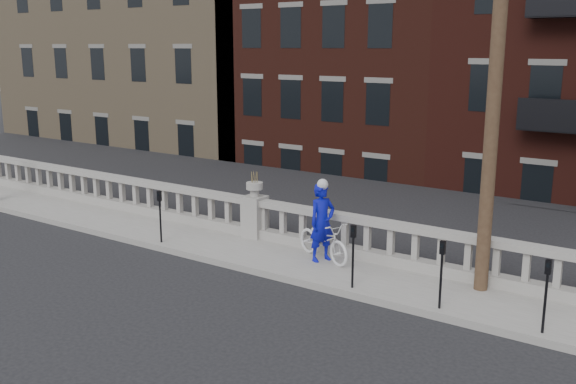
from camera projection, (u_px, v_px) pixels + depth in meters
The scene contains 12 objects.
ground at pixel (145, 286), 13.97m from camera, with size 120.00×120.00×0.00m, color black.
sidewalk at pixel (233, 248), 16.37m from camera, with size 32.00×2.20×0.15m, color gray.
balustrade at pixel (255, 219), 17.00m from camera, with size 28.00×0.34×1.03m.
planter_pedestal at pixel (255, 212), 16.96m from camera, with size 0.55×0.55×1.76m.
lower_level at pixel (499, 97), 31.58m from camera, with size 80.00×44.00×20.80m.
utility_pole at pixel (498, 39), 12.27m from camera, with size 1.60×0.28×10.00m.
parking_meter_a at pixel (160, 211), 16.41m from camera, with size 0.10×0.09×1.36m.
parking_meter_b at pixel (353, 249), 13.29m from camera, with size 0.10×0.09×1.36m.
parking_meter_c at pixel (442, 267), 12.23m from camera, with size 0.10×0.09×1.36m.
parking_meter_d at pixel (546, 288), 11.17m from camera, with size 0.10×0.09×1.36m.
bicycle at pixel (323, 240), 15.17m from camera, with size 0.63×1.82×0.96m, color white.
cyclist at pixel (322, 222), 15.00m from camera, with size 0.68×0.45×1.86m, color #0B0FA9.
Camera 1 is at (10.04, -9.07, 5.11)m, focal length 40.00 mm.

